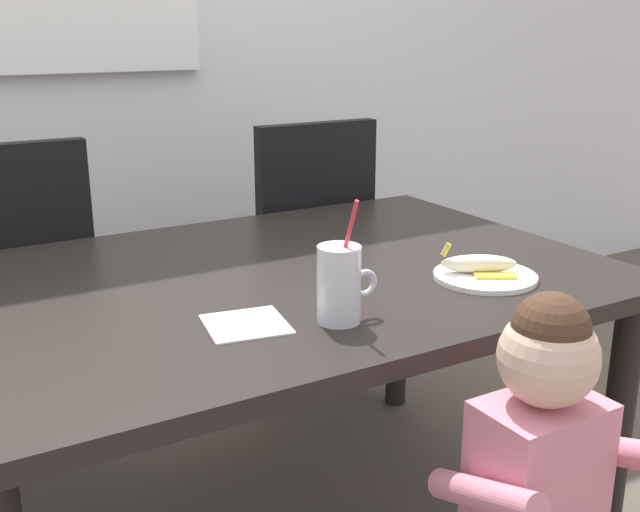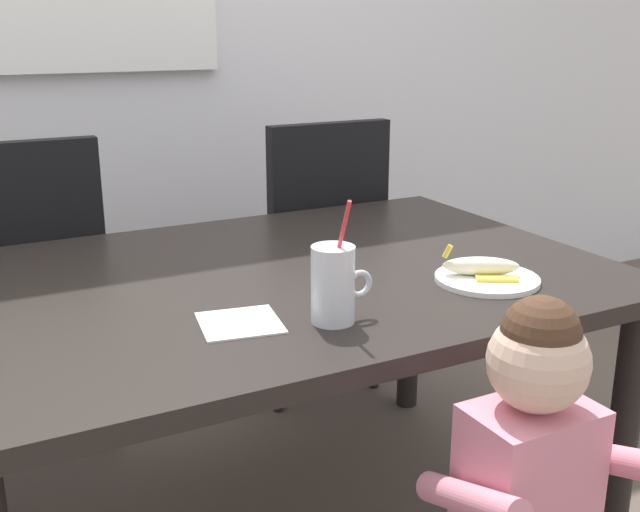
# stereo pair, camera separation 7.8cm
# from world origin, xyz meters

# --- Properties ---
(dining_table) EXTENTS (1.52, 1.05, 0.71)m
(dining_table) POSITION_xyz_m (0.00, 0.00, 0.63)
(dining_table) COLOR black
(dining_table) RESTS_ON ground
(dining_chair_left) EXTENTS (0.44, 0.45, 0.96)m
(dining_chair_left) POSITION_xyz_m (-0.47, 0.74, 0.54)
(dining_chair_left) COLOR black
(dining_chair_left) RESTS_ON ground
(dining_chair_right) EXTENTS (0.44, 0.45, 0.96)m
(dining_chair_right) POSITION_xyz_m (0.46, 0.71, 0.54)
(dining_chair_right) COLOR black
(dining_chair_right) RESTS_ON ground
(toddler_standing) EXTENTS (0.33, 0.24, 0.84)m
(toddler_standing) POSITION_xyz_m (0.16, -0.67, 0.53)
(toddler_standing) COLOR #3F4760
(toddler_standing) RESTS_ON ground
(milk_cup) EXTENTS (0.13, 0.09, 0.25)m
(milk_cup) POSITION_xyz_m (-0.03, -0.32, 0.78)
(milk_cup) COLOR silver
(milk_cup) RESTS_ON dining_table
(snack_plate) EXTENTS (0.23, 0.23, 0.01)m
(snack_plate) POSITION_xyz_m (0.38, -0.27, 0.71)
(snack_plate) COLOR white
(snack_plate) RESTS_ON dining_table
(peeled_banana) EXTENTS (0.17, 0.14, 0.07)m
(peeled_banana) POSITION_xyz_m (0.38, -0.26, 0.74)
(peeled_banana) COLOR #F4EAC6
(peeled_banana) RESTS_ON snack_plate
(paper_napkin) EXTENTS (0.17, 0.17, 0.00)m
(paper_napkin) POSITION_xyz_m (-0.19, -0.25, 0.71)
(paper_napkin) COLOR white
(paper_napkin) RESTS_ON dining_table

